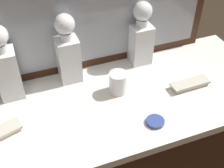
% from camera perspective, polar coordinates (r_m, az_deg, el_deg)
% --- Properties ---
extents(dresser, '(1.31, 0.52, 0.89)m').
position_cam_1_polar(dresser, '(1.46, 0.00, -15.75)').
color(dresser, '#381E11').
rests_on(dresser, ground_plane).
extents(crystal_decanter_front, '(0.09, 0.09, 0.28)m').
position_cam_1_polar(crystal_decanter_front, '(1.26, 5.57, 8.69)').
color(crystal_decanter_front, white).
rests_on(crystal_decanter_front, dresser).
extents(crystal_decanter_left, '(0.09, 0.09, 0.29)m').
position_cam_1_polar(crystal_decanter_left, '(1.16, -8.54, 5.64)').
color(crystal_decanter_left, white).
rests_on(crystal_decanter_left, dresser).
extents(crystal_decanter_rear, '(0.08, 0.08, 0.30)m').
position_cam_1_polar(crystal_decanter_rear, '(1.13, -19.75, 2.63)').
color(crystal_decanter_rear, white).
rests_on(crystal_decanter_rear, dresser).
extents(crystal_tumbler_right, '(0.07, 0.07, 0.09)m').
position_cam_1_polar(crystal_tumbler_right, '(1.13, 1.19, 0.12)').
color(crystal_tumbler_right, white).
rests_on(crystal_tumbler_right, dresser).
extents(silver_brush_far_left, '(0.16, 0.06, 0.02)m').
position_cam_1_polar(silver_brush_far_left, '(1.21, 14.90, -0.04)').
color(silver_brush_far_left, '#B7A88C').
rests_on(silver_brush_far_left, dresser).
extents(porcelain_dish, '(0.06, 0.06, 0.01)m').
position_cam_1_polar(porcelain_dish, '(1.04, 8.40, -7.24)').
color(porcelain_dish, '#33478C').
rests_on(porcelain_dish, dresser).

